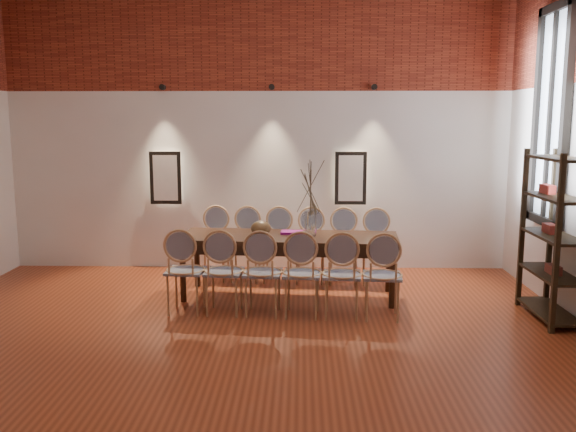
{
  "coord_description": "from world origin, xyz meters",
  "views": [
    {
      "loc": [
        0.61,
        -5.07,
        2.14
      ],
      "look_at": [
        0.46,
        1.65,
        1.05
      ],
      "focal_mm": 38.0,
      "sensor_mm": 36.0,
      "label": 1
    }
  ],
  "objects_px": {
    "bowl": "(261,228)",
    "chair_far_b": "(245,245)",
    "chair_near_e": "(342,274)",
    "chair_far_a": "(213,245)",
    "chair_far_e": "(343,247)",
    "dining_table": "(289,266)",
    "chair_near_d": "(302,273)",
    "shelving_rack": "(554,236)",
    "chair_far_c": "(278,246)",
    "book": "(292,232)",
    "chair_near_c": "(263,272)",
    "chair_near_a": "(186,270)",
    "chair_near_f": "(382,275)",
    "chair_far_d": "(310,247)",
    "chair_far_f": "(377,248)",
    "vase": "(310,223)",
    "chair_near_b": "(224,271)"
  },
  "relations": [
    {
      "from": "chair_near_e",
      "to": "chair_far_e",
      "type": "height_order",
      "value": "same"
    },
    {
      "from": "chair_near_d",
      "to": "chair_far_d",
      "type": "xyz_separation_m",
      "value": [
        0.11,
        1.38,
        0.0
      ]
    },
    {
      "from": "chair_near_b",
      "to": "chair_near_c",
      "type": "relative_size",
      "value": 1.0
    },
    {
      "from": "chair_far_e",
      "to": "shelving_rack",
      "type": "distance_m",
      "value": 2.57
    },
    {
      "from": "chair_far_e",
      "to": "book",
      "type": "height_order",
      "value": "chair_far_e"
    },
    {
      "from": "chair_far_a",
      "to": "chair_far_c",
      "type": "bearing_deg",
      "value": -180.0
    },
    {
      "from": "chair_near_f",
      "to": "book",
      "type": "xyz_separation_m",
      "value": [
        -0.98,
        0.9,
        0.3
      ]
    },
    {
      "from": "chair_near_e",
      "to": "chair_near_f",
      "type": "bearing_deg",
      "value": -0.0
    },
    {
      "from": "chair_near_e",
      "to": "chair_far_e",
      "type": "distance_m",
      "value": 1.39
    },
    {
      "from": "chair_far_e",
      "to": "dining_table",
      "type": "bearing_deg",
      "value": 47.13
    },
    {
      "from": "chair_far_b",
      "to": "vase",
      "type": "xyz_separation_m",
      "value": [
        0.85,
        -0.76,
        0.43
      ]
    },
    {
      "from": "vase",
      "to": "bowl",
      "type": "xyz_separation_m",
      "value": [
        -0.59,
        -0.0,
        -0.06
      ]
    },
    {
      "from": "chair_near_e",
      "to": "chair_far_d",
      "type": "relative_size",
      "value": 1.0
    },
    {
      "from": "book",
      "to": "chair_near_c",
      "type": "bearing_deg",
      "value": -110.89
    },
    {
      "from": "bowl",
      "to": "chair_far_b",
      "type": "bearing_deg",
      "value": 108.57
    },
    {
      "from": "chair_near_d",
      "to": "bowl",
      "type": "relative_size",
      "value": 3.92
    },
    {
      "from": "dining_table",
      "to": "chair_far_a",
      "type": "relative_size",
      "value": 2.74
    },
    {
      "from": "chair_near_b",
      "to": "bowl",
      "type": "xyz_separation_m",
      "value": [
        0.37,
        0.62,
        0.37
      ]
    },
    {
      "from": "chair_near_b",
      "to": "chair_near_f",
      "type": "xyz_separation_m",
      "value": [
        1.71,
        -0.13,
        0.0
      ]
    },
    {
      "from": "dining_table",
      "to": "chair_far_d",
      "type": "xyz_separation_m",
      "value": [
        0.27,
        0.68,
        0.09
      ]
    },
    {
      "from": "chair_near_a",
      "to": "shelving_rack",
      "type": "height_order",
      "value": "shelving_rack"
    },
    {
      "from": "chair_near_f",
      "to": "chair_far_b",
      "type": "bearing_deg",
      "value": 141.06
    },
    {
      "from": "chair_near_f",
      "to": "bowl",
      "type": "height_order",
      "value": "chair_near_f"
    },
    {
      "from": "dining_table",
      "to": "chair_near_e",
      "type": "bearing_deg",
      "value": -47.13
    },
    {
      "from": "dining_table",
      "to": "chair_far_b",
      "type": "xyz_separation_m",
      "value": [
        -0.59,
        0.74,
        0.09
      ]
    },
    {
      "from": "chair_near_e",
      "to": "chair_far_a",
      "type": "distance_m",
      "value": 2.21
    },
    {
      "from": "chair_near_a",
      "to": "chair_far_f",
      "type": "relative_size",
      "value": 1.0
    },
    {
      "from": "vase",
      "to": "bowl",
      "type": "bearing_deg",
      "value": -179.61
    },
    {
      "from": "chair_far_e",
      "to": "chair_near_b",
      "type": "bearing_deg",
      "value": 47.13
    },
    {
      "from": "chair_near_b",
      "to": "chair_near_e",
      "type": "height_order",
      "value": "same"
    },
    {
      "from": "dining_table",
      "to": "chair_near_a",
      "type": "height_order",
      "value": "chair_near_a"
    },
    {
      "from": "chair_far_d",
      "to": "chair_far_e",
      "type": "distance_m",
      "value": 0.43
    },
    {
      "from": "chair_near_f",
      "to": "chair_far_c",
      "type": "distance_m",
      "value": 1.89
    },
    {
      "from": "chair_near_d",
      "to": "shelving_rack",
      "type": "distance_m",
      "value": 2.69
    },
    {
      "from": "chair_near_a",
      "to": "chair_far_f",
      "type": "xyz_separation_m",
      "value": [
        2.25,
        1.22,
        0.0
      ]
    },
    {
      "from": "chair_far_b",
      "to": "bowl",
      "type": "height_order",
      "value": "chair_far_b"
    },
    {
      "from": "chair_near_e",
      "to": "chair_far_a",
      "type": "bearing_deg",
      "value": 141.06
    },
    {
      "from": "chair_near_a",
      "to": "chair_near_f",
      "type": "relative_size",
      "value": 1.0
    },
    {
      "from": "chair_near_b",
      "to": "vase",
      "type": "distance_m",
      "value": 1.22
    },
    {
      "from": "chair_far_c",
      "to": "shelving_rack",
      "type": "height_order",
      "value": "shelving_rack"
    },
    {
      "from": "chair_far_f",
      "to": "vase",
      "type": "relative_size",
      "value": 3.13
    },
    {
      "from": "bowl",
      "to": "dining_table",
      "type": "bearing_deg",
      "value": 4.19
    },
    {
      "from": "dining_table",
      "to": "chair_far_d",
      "type": "relative_size",
      "value": 2.74
    },
    {
      "from": "chair_far_e",
      "to": "vase",
      "type": "distance_m",
      "value": 0.9
    },
    {
      "from": "chair_far_c",
      "to": "book",
      "type": "relative_size",
      "value": 3.62
    },
    {
      "from": "chair_far_f",
      "to": "chair_far_b",
      "type": "bearing_deg",
      "value": 0.0
    },
    {
      "from": "chair_near_d",
      "to": "chair_far_a",
      "type": "xyz_separation_m",
      "value": [
        -1.18,
        1.49,
        0.0
      ]
    },
    {
      "from": "chair_far_d",
      "to": "book",
      "type": "xyz_separation_m",
      "value": [
        -0.23,
        -0.55,
        0.3
      ]
    },
    {
      "from": "chair_near_e",
      "to": "chair_far_b",
      "type": "distance_m",
      "value": 1.89
    },
    {
      "from": "chair_near_d",
      "to": "book",
      "type": "xyz_separation_m",
      "value": [
        -0.12,
        0.83,
        0.3
      ]
    }
  ]
}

